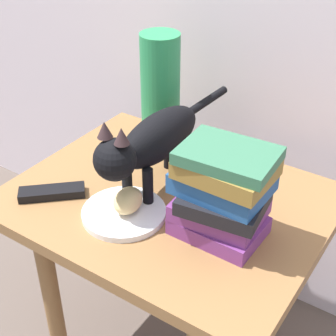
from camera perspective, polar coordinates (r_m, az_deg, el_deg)
name	(u,v)px	position (r m, az deg, el deg)	size (l,w,h in m)	color
side_table	(168,224)	(1.21, 0.00, -6.43)	(0.71, 0.56, 0.54)	olive
plate	(124,213)	(1.10, -5.04, -5.11)	(0.19, 0.19, 0.01)	white
bread_roll	(128,201)	(1.09, -4.59, -3.72)	(0.08, 0.06, 0.05)	#E0BC7A
cat	(152,142)	(1.11, -1.87, 3.01)	(0.10, 0.48, 0.23)	black
book_stack	(223,192)	(1.00, 6.26, -2.78)	(0.20, 0.17, 0.21)	#72337A
green_vase	(160,93)	(1.29, -0.87, 8.58)	(0.10, 0.10, 0.31)	#288C51
tv_remote	(52,192)	(1.19, -13.08, -2.72)	(0.15, 0.04, 0.02)	black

